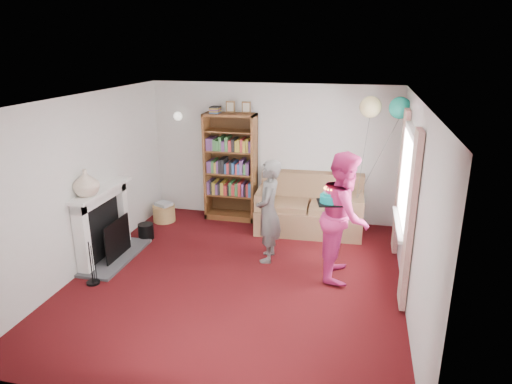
% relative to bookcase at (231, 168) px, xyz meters
% --- Properties ---
extents(ground, '(5.00, 5.00, 0.00)m').
position_rel_bookcase_xyz_m(ground, '(0.73, -2.30, -0.97)').
color(ground, black).
rests_on(ground, ground).
extents(wall_back, '(4.50, 0.02, 2.50)m').
position_rel_bookcase_xyz_m(wall_back, '(0.73, 0.21, 0.28)').
color(wall_back, silver).
rests_on(wall_back, ground).
extents(wall_left, '(0.02, 5.00, 2.50)m').
position_rel_bookcase_xyz_m(wall_left, '(-1.53, -2.30, 0.28)').
color(wall_left, silver).
rests_on(wall_left, ground).
extents(wall_right, '(0.02, 5.00, 2.50)m').
position_rel_bookcase_xyz_m(wall_right, '(2.99, -2.30, 0.28)').
color(wall_right, silver).
rests_on(wall_right, ground).
extents(ceiling, '(4.50, 5.00, 0.01)m').
position_rel_bookcase_xyz_m(ceiling, '(0.73, -2.30, 1.54)').
color(ceiling, white).
rests_on(ceiling, wall_back).
extents(fireplace, '(0.55, 1.80, 1.12)m').
position_rel_bookcase_xyz_m(fireplace, '(-1.36, -2.11, -0.46)').
color(fireplace, '#3F3F42').
rests_on(fireplace, ground).
extents(window_bay, '(0.14, 2.02, 2.20)m').
position_rel_bookcase_xyz_m(window_bay, '(2.94, -1.70, 0.24)').
color(window_bay, white).
rests_on(window_bay, ground).
extents(wall_sconce, '(0.16, 0.23, 0.16)m').
position_rel_bookcase_xyz_m(wall_sconce, '(-1.02, 0.06, 0.91)').
color(wall_sconce, gold).
rests_on(wall_sconce, ground).
extents(bookcase, '(0.94, 0.42, 2.19)m').
position_rel_bookcase_xyz_m(bookcase, '(0.00, 0.00, 0.00)').
color(bookcase, '#472B14').
rests_on(bookcase, ground).
extents(sofa, '(1.82, 0.96, 0.96)m').
position_rel_bookcase_xyz_m(sofa, '(1.51, -0.23, -0.61)').
color(sofa, brown).
rests_on(sofa, ground).
extents(wicker_basket, '(0.41, 0.41, 0.37)m').
position_rel_bookcase_xyz_m(wicker_basket, '(-1.17, -0.49, -0.80)').
color(wicker_basket, '#AA834F').
rests_on(wicker_basket, ground).
extents(person_striped, '(0.42, 0.60, 1.56)m').
position_rel_bookcase_xyz_m(person_striped, '(1.03, -1.59, -0.19)').
color(person_striped, black).
rests_on(person_striped, ground).
extents(person_magenta, '(0.69, 0.88, 1.80)m').
position_rel_bookcase_xyz_m(person_magenta, '(2.15, -1.84, -0.07)').
color(person_magenta, '#C8286F').
rests_on(person_magenta, ground).
extents(birthday_cake, '(0.33, 0.33, 0.22)m').
position_rel_bookcase_xyz_m(birthday_cake, '(1.95, -1.96, 0.21)').
color(birthday_cake, black).
rests_on(birthday_cake, ground).
extents(balloons, '(0.78, 0.34, 1.70)m').
position_rel_bookcase_xyz_m(balloons, '(2.63, -0.49, 1.25)').
color(balloons, '#3F3F3F').
rests_on(balloons, ground).
extents(mantel_vase, '(0.42, 0.42, 0.38)m').
position_rel_bookcase_xyz_m(mantel_vase, '(-1.39, -2.45, 0.35)').
color(mantel_vase, beige).
rests_on(mantel_vase, fireplace).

